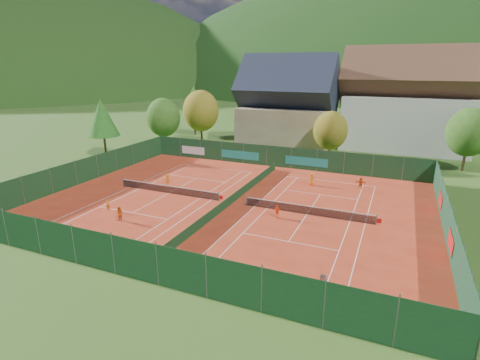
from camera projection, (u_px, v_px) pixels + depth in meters
name	position (u px, v px, depth m)	size (l,w,h in m)	color
ground	(233.00, 203.00, 39.67)	(600.00, 600.00, 0.00)	#30541A
clay_pad	(233.00, 203.00, 39.66)	(40.00, 32.00, 0.01)	#AC2F19
court_markings_left	(169.00, 193.00, 42.68)	(11.03, 23.83, 0.00)	white
court_markings_right	(307.00, 214.00, 36.65)	(11.03, 23.83, 0.00)	white
tennis_net_left	(170.00, 189.00, 42.47)	(13.30, 0.10, 1.02)	#59595B
tennis_net_right	(309.00, 210.00, 36.44)	(13.30, 0.10, 1.02)	#59595B
court_divider	(233.00, 199.00, 39.52)	(0.03, 28.80, 1.00)	#13361A
fence_north	(276.00, 157.00, 53.45)	(40.00, 0.10, 3.00)	#163D1F
fence_south	(135.00, 260.00, 25.18)	(40.00, 0.04, 3.00)	#14371C
fence_west	(87.00, 170.00, 46.76)	(0.04, 32.00, 3.00)	#153A1B
fence_east	(447.00, 219.00, 31.74)	(0.09, 32.00, 3.00)	#12321E
chalet	(287.00, 109.00, 65.18)	(16.20, 12.00, 16.00)	#C2AC89
hotel_block_a	(406.00, 106.00, 63.06)	(21.60, 11.00, 17.25)	silver
tree_west_front	(163.00, 118.00, 63.92)	(5.72, 5.72, 8.69)	#412C17
tree_west_mid	(201.00, 111.00, 67.48)	(6.44, 6.44, 9.78)	#412517
tree_west_back	(194.00, 102.00, 76.57)	(5.60, 5.60, 10.00)	#473119
tree_center	(330.00, 131.00, 55.33)	(5.01, 5.01, 7.60)	#452718
tree_east_front	(469.00, 132.00, 50.10)	(5.72, 5.72, 8.69)	#4B361A
tree_west_side	(102.00, 118.00, 58.96)	(5.04, 5.04, 9.00)	#49301A
tree_east_back	(470.00, 110.00, 63.00)	(7.15, 7.15, 10.86)	#4D351B
mountain_backdrop	(419.00, 150.00, 245.60)	(820.00, 530.00, 242.00)	black
ball_hopper	(323.00, 278.00, 24.74)	(0.34, 0.34, 0.80)	slate
loose_ball_0	(120.00, 198.00, 41.08)	(0.07, 0.07, 0.07)	#CCD833
loose_ball_1	(212.00, 247.00, 30.04)	(0.07, 0.07, 0.07)	#CCD833
player_left_near	(108.00, 205.00, 37.37)	(0.47, 0.31, 1.29)	orange
player_left_mid	(120.00, 214.00, 34.86)	(0.71, 0.55, 1.45)	#D45512
player_left_far	(168.00, 180.00, 44.97)	(0.97, 0.56, 1.50)	orange
player_right_near	(277.00, 211.00, 35.64)	(0.79, 0.33, 1.35)	#E54614
player_right_far_a	(312.00, 179.00, 45.28)	(0.73, 0.48, 1.50)	orange
player_right_far_b	(361.00, 183.00, 44.18)	(1.27, 0.41, 1.37)	#CC4B12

